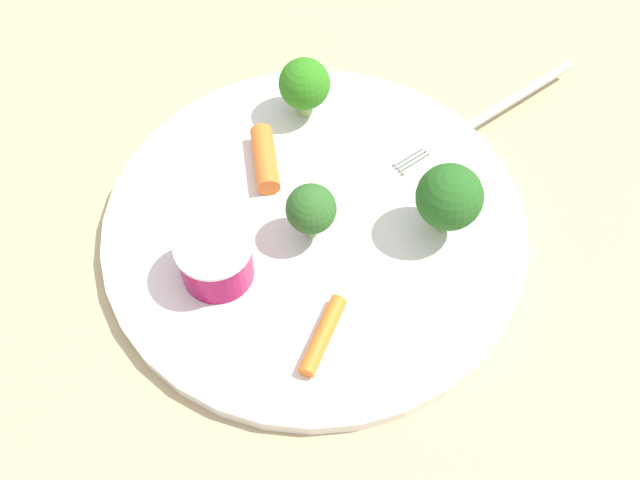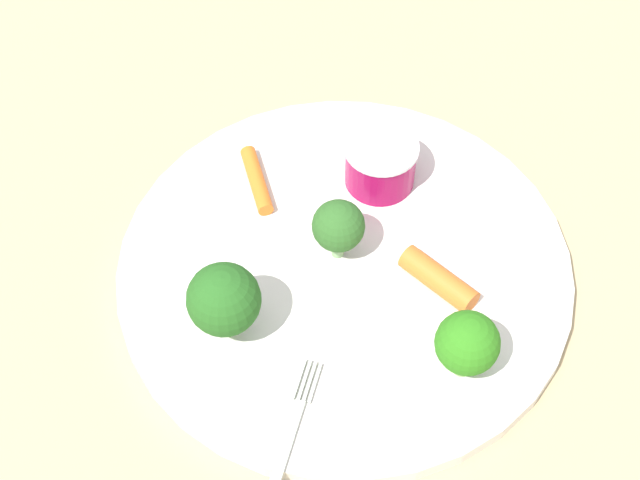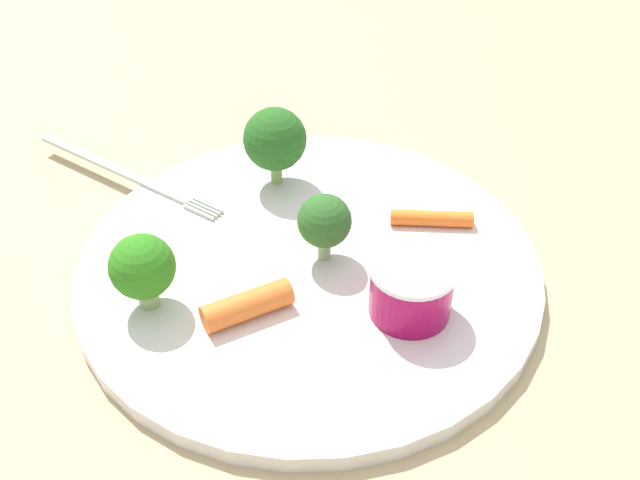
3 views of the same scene
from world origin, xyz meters
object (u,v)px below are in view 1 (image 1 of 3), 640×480
(sauce_cup, at_px, (216,259))
(broccoli_floret_1, at_px, (449,197))
(carrot_stick_0, at_px, (323,335))
(fork, at_px, (485,116))
(plate, at_px, (315,227))
(broccoli_floret_2, at_px, (304,85))
(carrot_stick_1, at_px, (265,159))
(broccoli_floret_0, at_px, (311,209))

(sauce_cup, xyz_separation_m, broccoli_floret_1, (-0.15, -0.07, 0.02))
(carrot_stick_0, height_order, fork, carrot_stick_0)
(plate, distance_m, carrot_stick_0, 0.09)
(broccoli_floret_1, distance_m, broccoli_floret_2, 0.15)
(plate, distance_m, fork, 0.17)
(plate, distance_m, broccoli_floret_1, 0.10)
(broccoli_floret_1, distance_m, carrot_stick_0, 0.13)
(broccoli_floret_1, height_order, carrot_stick_1, broccoli_floret_1)
(broccoli_floret_1, distance_m, fork, 0.12)
(plate, distance_m, sauce_cup, 0.08)
(plate, height_order, sauce_cup, sauce_cup)
(plate, xyz_separation_m, sauce_cup, (0.06, 0.06, 0.02))
(carrot_stick_1, bearing_deg, broccoli_floret_1, 168.01)
(carrot_stick_1, distance_m, fork, 0.18)
(fork, bearing_deg, broccoli_floret_1, 79.33)
(fork, bearing_deg, broccoli_floret_0, 50.55)
(sauce_cup, xyz_separation_m, broccoli_floret_2, (-0.03, -0.16, 0.01))
(broccoli_floret_1, bearing_deg, carrot_stick_1, -11.99)
(sauce_cup, xyz_separation_m, carrot_stick_1, (-0.01, -0.10, -0.01))
(carrot_stick_0, xyz_separation_m, fork, (-0.09, -0.22, -0.00))
(broccoli_floret_1, bearing_deg, broccoli_floret_2, -36.54)
(broccoli_floret_2, xyz_separation_m, carrot_stick_1, (0.02, 0.06, -0.02))
(carrot_stick_0, height_order, carrot_stick_1, carrot_stick_1)
(carrot_stick_0, bearing_deg, sauce_cup, -23.06)
(sauce_cup, bearing_deg, carrot_stick_0, 156.94)
(broccoli_floret_2, bearing_deg, sauce_cup, 80.42)
(sauce_cup, relative_size, broccoli_floret_2, 1.02)
(sauce_cup, height_order, carrot_stick_0, sauce_cup)
(sauce_cup, distance_m, fork, 0.25)
(broccoli_floret_0, distance_m, broccoli_floret_1, 0.09)
(broccoli_floret_0, xyz_separation_m, carrot_stick_1, (0.05, -0.05, -0.02))
(broccoli_floret_0, bearing_deg, fork, -129.45)
(broccoli_floret_0, relative_size, carrot_stick_1, 0.87)
(broccoli_floret_0, xyz_separation_m, fork, (-0.11, -0.14, -0.03))
(fork, bearing_deg, carrot_stick_1, 27.50)
(broccoli_floret_0, height_order, broccoli_floret_1, broccoli_floret_1)
(plate, bearing_deg, broccoli_floret_1, -171.44)
(broccoli_floret_0, height_order, fork, broccoli_floret_0)
(broccoli_floret_2, distance_m, fork, 0.15)
(fork, bearing_deg, carrot_stick_0, 67.94)
(carrot_stick_0, bearing_deg, plate, -74.59)
(plate, distance_m, broccoli_floret_2, 0.11)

